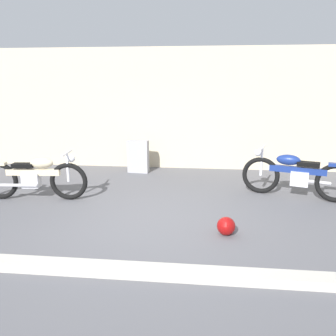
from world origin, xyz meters
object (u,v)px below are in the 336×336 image
helmet (226,226)px  motorcycle_blue (296,175)px  motorcycle_cream (34,177)px  stone_marker (138,157)px

helmet → motorcycle_blue: bearing=52.9°
motorcycle_cream → motorcycle_blue: size_ratio=1.01×
stone_marker → motorcycle_cream: size_ratio=0.39×
motorcycle_blue → stone_marker: bearing=-6.8°
helmet → motorcycle_cream: bearing=160.8°
motorcycle_blue → helmet: bearing=71.2°
motorcycle_cream → helmet: bearing=-23.8°
stone_marker → motorcycle_cream: motorcycle_cream is taller
helmet → motorcycle_cream: motorcycle_cream is taller
stone_marker → motorcycle_cream: (-1.61, -2.33, 0.04)m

